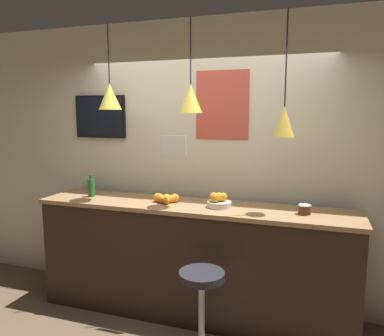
{
  "coord_description": "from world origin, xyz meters",
  "views": [
    {
      "loc": [
        1.1,
        -2.73,
        1.97
      ],
      "look_at": [
        0.0,
        0.53,
        1.46
      ],
      "focal_mm": 35.0,
      "sensor_mm": 36.0,
      "label": 1
    }
  ],
  "objects_px": {
    "bar_stool": "(202,300)",
    "spread_jar": "(305,209)",
    "juice_bottle": "(91,187)",
    "fruit_bowl": "(218,201)",
    "mounted_tv": "(100,117)"
  },
  "relations": [
    {
      "from": "bar_stool",
      "to": "spread_jar",
      "type": "bearing_deg",
      "value": 37.69
    },
    {
      "from": "fruit_bowl",
      "to": "spread_jar",
      "type": "distance_m",
      "value": 0.76
    },
    {
      "from": "juice_bottle",
      "to": "fruit_bowl",
      "type": "bearing_deg",
      "value": -0.02
    },
    {
      "from": "juice_bottle",
      "to": "bar_stool",
      "type": "bearing_deg",
      "value": -22.66
    },
    {
      "from": "juice_bottle",
      "to": "mounted_tv",
      "type": "bearing_deg",
      "value": 104.49
    },
    {
      "from": "fruit_bowl",
      "to": "mounted_tv",
      "type": "distance_m",
      "value": 1.68
    },
    {
      "from": "bar_stool",
      "to": "fruit_bowl",
      "type": "height_order",
      "value": "fruit_bowl"
    },
    {
      "from": "spread_jar",
      "to": "mounted_tv",
      "type": "relative_size",
      "value": 0.18
    },
    {
      "from": "bar_stool",
      "to": "spread_jar",
      "type": "distance_m",
      "value": 1.15
    },
    {
      "from": "bar_stool",
      "to": "spread_jar",
      "type": "height_order",
      "value": "spread_jar"
    },
    {
      "from": "bar_stool",
      "to": "fruit_bowl",
      "type": "xyz_separation_m",
      "value": [
        -0.02,
        0.57,
        0.68
      ]
    },
    {
      "from": "spread_jar",
      "to": "juice_bottle",
      "type": "bearing_deg",
      "value": 180.0
    },
    {
      "from": "fruit_bowl",
      "to": "mounted_tv",
      "type": "bearing_deg",
      "value": 165.78
    },
    {
      "from": "mounted_tv",
      "to": "juice_bottle",
      "type": "bearing_deg",
      "value": -75.51
    },
    {
      "from": "bar_stool",
      "to": "juice_bottle",
      "type": "relative_size",
      "value": 3.16
    }
  ]
}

